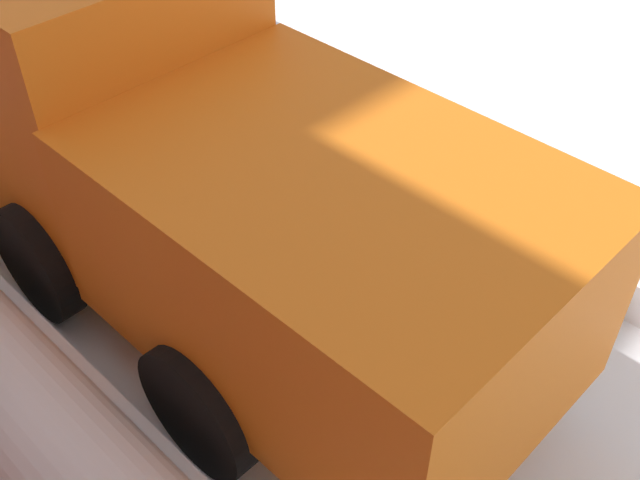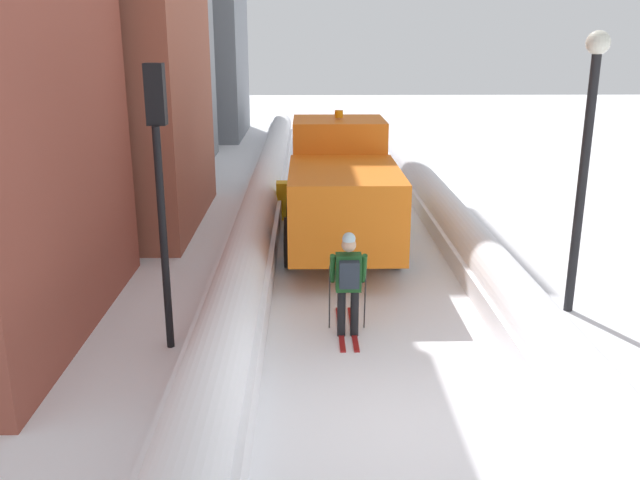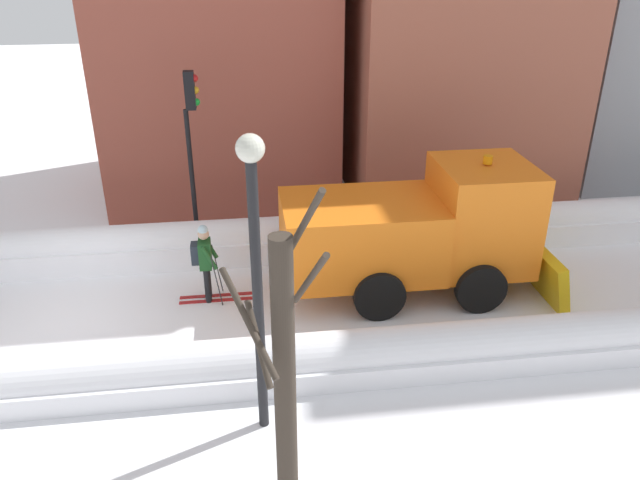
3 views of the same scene
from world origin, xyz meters
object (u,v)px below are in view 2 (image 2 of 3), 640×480
Objects in this scene: traffic_light_pole at (159,154)px; street_lamp at (587,139)px; plow_truck at (341,189)px; skier at (348,280)px.

street_lamp reaches higher than traffic_light_pole.
traffic_light_pole is (-3.01, -4.95, 1.65)m from plow_truck.
skier is 4.75m from street_lamp.
street_lamp is (4.01, -3.68, 1.67)m from plow_truck.
skier is 0.41× the size of traffic_light_pole.
skier is 0.37× the size of street_lamp.
street_lamp reaches higher than skier.
plow_truck is at bearing 137.46° from street_lamp.
plow_truck is 5.69m from street_lamp.
street_lamp is (4.12, 1.02, 2.14)m from skier.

